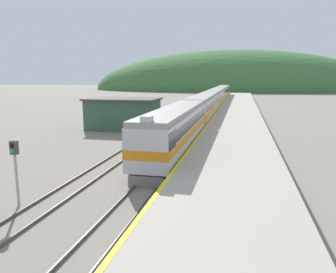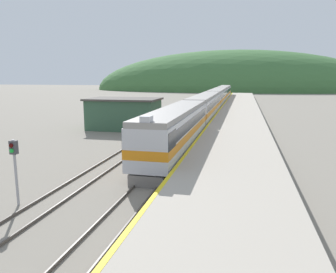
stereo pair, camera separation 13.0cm
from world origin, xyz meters
TOP-DOWN VIEW (x-y plane):
  - track_main at (0.00, 70.00)m, footprint 1.52×180.00m
  - track_siding at (-4.39, 70.00)m, footprint 1.52×180.00m
  - platform at (5.03, 50.00)m, footprint 6.96×140.00m
  - distant_hills at (0.00, 169.55)m, footprint 141.64×63.74m
  - station_shed at (-9.47, 41.24)m, footprint 9.25×5.78m
  - express_train_lead_car at (0.00, 28.94)m, footprint 2.94×19.36m
  - carriage_second at (0.00, 51.14)m, footprint 2.93×22.82m
  - carriage_third at (0.00, 74.84)m, footprint 2.93×22.82m
  - carriage_fourth at (0.00, 98.54)m, footprint 2.93×22.82m
  - signal_post_siding at (-5.85, 15.43)m, footprint 0.36×0.42m

SIDE VIEW (x-z plane):
  - distant_hills at x=0.00m, z-range -19.71..19.71m
  - track_main at x=0.00m, z-range 0.00..0.16m
  - track_siding at x=-4.39m, z-range 0.00..0.16m
  - platform at x=5.03m, z-range -0.01..1.15m
  - station_shed at x=-9.47m, z-range 0.02..4.05m
  - carriage_second at x=0.00m, z-range 0.18..4.27m
  - carriage_third at x=0.00m, z-range 0.18..4.27m
  - carriage_fourth at x=0.00m, z-range 0.18..4.27m
  - express_train_lead_car at x=0.00m, z-range 0.01..4.46m
  - signal_post_siding at x=-5.85m, z-range 0.79..4.36m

